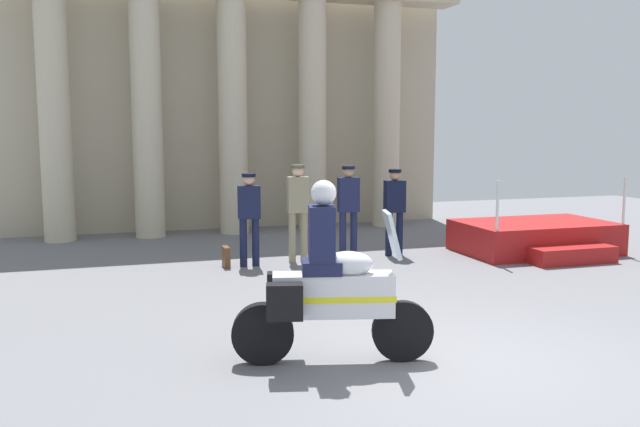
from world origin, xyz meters
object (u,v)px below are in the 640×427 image
reviewing_stand (537,238)px  officer_in_row_2 (348,204)px  motorcycle_with_rider (326,288)px  officer_in_row_0 (249,212)px  briefcase_on_ground (226,257)px  officer_in_row_1 (298,205)px  officer_in_row_3 (395,205)px

reviewing_stand → officer_in_row_2: bearing=171.2°
reviewing_stand → motorcycle_with_rider: 7.47m
reviewing_stand → officer_in_row_0: (-5.59, 0.44, 0.67)m
officer_in_row_0 → motorcycle_with_rider: (-0.24, -5.09, -0.17)m
briefcase_on_ground → officer_in_row_1: bearing=2.7°
reviewing_stand → officer_in_row_3: bearing=167.9°
reviewing_stand → officer_in_row_3: officer_in_row_3 is taller
officer_in_row_2 → officer_in_row_1: bearing=6.4°
reviewing_stand → officer_in_row_2: size_ratio=1.68×
officer_in_row_0 → officer_in_row_1: bearing=-168.5°
officer_in_row_0 → motorcycle_with_rider: bearing=92.2°
reviewing_stand → briefcase_on_ground: reviewing_stand is taller
reviewing_stand → briefcase_on_ground: (-6.00, 0.48, -0.11)m
officer_in_row_1 → officer_in_row_2: bearing=-173.6°
reviewing_stand → officer_in_row_1: (-4.67, 0.55, 0.75)m
officer_in_row_0 → briefcase_on_ground: officer_in_row_0 is taller
officer_in_row_0 → officer_in_row_1: officer_in_row_1 is taller
briefcase_on_ground → officer_in_row_3: bearing=1.9°
officer_in_row_2 → officer_in_row_3: (0.94, 0.02, -0.05)m
officer_in_row_0 → officer_in_row_2: bearing=-171.1°
officer_in_row_0 → officer_in_row_2: officer_in_row_2 is taller
motorcycle_with_rider → briefcase_on_ground: 5.17m
reviewing_stand → officer_in_row_2: officer_in_row_2 is taller
officer_in_row_1 → briefcase_on_ground: size_ratio=4.90×
officer_in_row_0 → officer_in_row_3: officer_in_row_3 is taller
officer_in_row_2 → officer_in_row_3: bearing=-173.7°
reviewing_stand → officer_in_row_0: officer_in_row_0 is taller
officer_in_row_1 → officer_in_row_3: 1.91m
officer_in_row_2 → motorcycle_with_rider: (-2.13, -5.22, -0.23)m
officer_in_row_0 → motorcycle_with_rider: 5.10m
officer_in_row_3 → briefcase_on_ground: bearing=6.9°
reviewing_stand → motorcycle_with_rider: motorcycle_with_rider is taller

